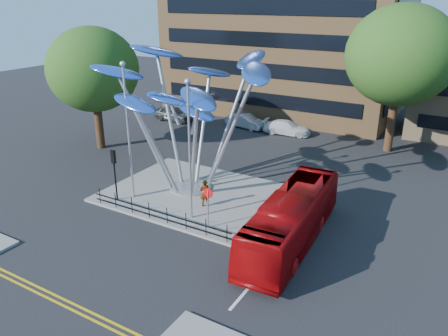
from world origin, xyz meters
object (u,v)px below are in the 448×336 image
Objects in this scene: pedestrian at (205,193)px; parked_car_mid at (246,121)px; tree_right at (401,56)px; street_lamp_left at (127,120)px; traffic_light_island at (114,165)px; red_bus at (292,219)px; street_lamp_right at (189,139)px; parked_car_right at (287,128)px; tree_left at (93,70)px; parked_car_left at (174,114)px; no_entry_sign_island at (208,201)px; leaf_sculpture at (188,91)px.

pedestrian reaches higher than parked_car_mid.
tree_right is 1.38× the size of street_lamp_left.
traffic_light_island reaches higher than red_bus.
pedestrian is (-0.15, 1.71, -4.07)m from street_lamp_right.
street_lamp_left is at bearing 63.43° from traffic_light_island.
red_bus reaches higher than parked_car_right.
tree_left is 1.24× the size of street_lamp_right.
tree_left reaches higher than parked_car_left.
parked_car_right is at bearing 109.97° from red_bus.
parked_car_right is (-3.40, 19.50, -1.15)m from no_entry_sign_island.
leaf_sculpture reaches higher than parked_car_right.
leaf_sculpture is at bearing -137.68° from parked_car_left.
tree_right is 23.00m from parked_car_left.
tree_right is 1.17× the size of tree_left.
leaf_sculpture is 5.19× the size of no_entry_sign_island.
traffic_light_island is 19.59m from parked_car_mid.
tree_left is 18.45m from parked_car_right.
tree_right is at bearing 56.69° from leaf_sculpture.
parked_car_right is at bearing 179.93° from tree_right.
leaf_sculpture is 3.00× the size of parked_car_mid.
parked_car_right is at bearing 79.56° from traffic_light_island.
parked_car_right is (3.10, 18.51, -4.69)m from street_lamp_left.
tree_left reaches higher than parked_car_right.
traffic_light_island is at bearing -178.20° from red_bus.
tree_left is 3.01× the size of traffic_light_island.
no_entry_sign_island is at bearing -17.87° from street_lamp_right.
parked_car_left reaches higher than parked_car_mid.
tree_right is 2.85× the size of parked_car_mid.
tree_right reaches higher than traffic_light_island.
parked_car_mid is (-13.90, -0.02, -7.34)m from tree_right.
red_bus is at bearing 5.38° from street_lamp_right.
leaf_sculpture is 1.53× the size of street_lamp_right.
tree_left is 12.44m from traffic_light_island.
street_lamp_left reaches higher than parked_car_left.
tree_right reaches higher than street_lamp_left.
tree_right is at bearing -81.64° from parked_car_mid.
parked_car_left is 1.00× the size of parked_car_right.
traffic_light_island is (-2.93, -4.18, -4.26)m from leaf_sculpture.
no_entry_sign_island reaches higher than parked_car_mid.
red_bus is (8.67, -3.11, -5.43)m from leaf_sculpture.
pedestrian is at bearing -39.23° from leaf_sculpture.
leaf_sculpture is 4.28m from street_lamp_left.
parked_car_right is at bearing 43.64° from tree_left.
red_bus is 26.45m from parked_car_left.
street_lamp_right is at bearing -55.09° from leaf_sculpture.
red_bus is at bearing -137.53° from parked_car_mid.
pedestrian is 18.37m from parked_car_mid.
parked_car_right is (3.60, 19.51, -1.95)m from traffic_light_island.
parked_car_left is at bearing 116.06° from traffic_light_island.
leaf_sculpture is at bearing -157.65° from parked_car_mid.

